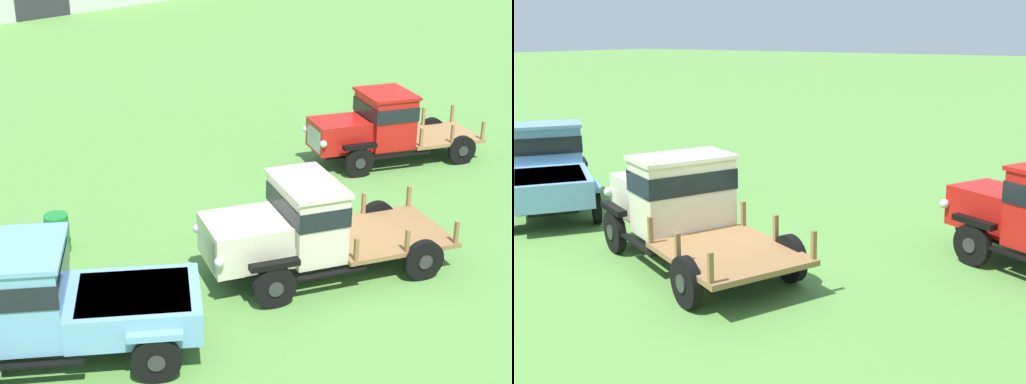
{
  "view_description": "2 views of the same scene",
  "coord_description": "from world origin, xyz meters",
  "views": [
    {
      "loc": [
        -11.09,
        -10.31,
        8.26
      ],
      "look_at": [
        0.15,
        2.11,
        1.0
      ],
      "focal_mm": 55.0,
      "sensor_mm": 36.0,
      "label": 1
    },
    {
      "loc": [
        7.89,
        -9.41,
        4.48
      ],
      "look_at": [
        0.15,
        2.11,
        1.0
      ],
      "focal_mm": 45.0,
      "sensor_mm": 36.0,
      "label": 2
    }
  ],
  "objects": [
    {
      "name": "vintage_truck_foreground_near",
      "position": [
        -5.88,
        0.79,
        1.09
      ],
      "size": [
        5.17,
        4.35,
        2.19
      ],
      "color": "black",
      "rests_on": "ground"
    },
    {
      "name": "vintage_truck_second_in_line",
      "position": [
        -0.59,
        -0.06,
        1.11
      ],
      "size": [
        5.67,
        3.87,
        2.12
      ],
      "color": "black",
      "rests_on": "ground"
    },
    {
      "name": "oil_drum_beside_row",
      "position": [
        -3.85,
        4.31,
        0.45
      ],
      "size": [
        0.57,
        0.57,
        0.9
      ],
      "color": "#1E7F33",
      "rests_on": "ground"
    },
    {
      "name": "ground_plane",
      "position": [
        0.0,
        0.0,
        0.0
      ],
      "size": [
        240.0,
        240.0,
        0.0
      ],
      "primitive_type": "plane",
      "color": "#5B9342"
    }
  ]
}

